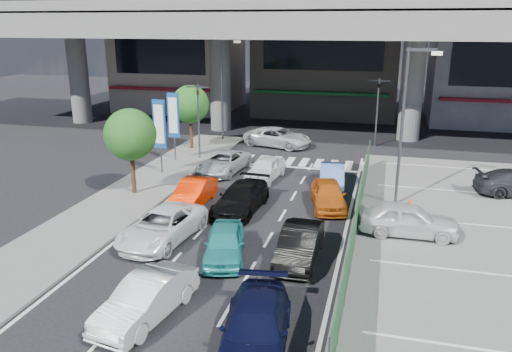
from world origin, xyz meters
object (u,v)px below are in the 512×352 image
(wagon_silver_front_left, at_px, (224,162))
(crossing_wagon_silver, at_px, (278,137))
(hatch_white_back_mid, at_px, (146,299))
(sedan_black_mid, at_px, (241,198))
(street_lamp_right, at_px, (407,115))
(tree_near, at_px, (130,135))
(signboard_near, at_px, (159,126))
(taxi_teal_mid, at_px, (225,243))
(traffic_light_right, at_px, (378,95))
(tree_far, at_px, (190,104))
(sedan_white_front_mid, at_px, (265,169))
(kei_truck_front_right, at_px, (332,176))
(traffic_light_left, at_px, (198,103))
(traffic_cone, at_px, (410,204))
(signboard_far, at_px, (173,117))
(parked_sedan_white, at_px, (409,219))
(taxi_orange_right, at_px, (328,195))
(taxi_orange_left, at_px, (193,193))
(sedan_white_mid_left, at_px, (162,226))
(hatch_black_mid_right, at_px, (299,245))
(minivan_navy_back, at_px, (255,328))
(street_lamp_left, at_px, (224,81))

(wagon_silver_front_left, xyz_separation_m, crossing_wagon_silver, (1.84, 7.68, 0.07))
(hatch_white_back_mid, distance_m, sedan_black_mid, 9.94)
(street_lamp_right, relative_size, tree_near, 1.67)
(signboard_near, bearing_deg, taxi_teal_mid, -53.54)
(traffic_light_right, xyz_separation_m, sedan_black_mid, (-6.05, -15.93, -3.25))
(tree_far, distance_m, hatch_white_back_mid, 22.66)
(hatch_white_back_mid, relative_size, sedan_white_front_mid, 1.05)
(kei_truck_front_right, bearing_deg, wagon_silver_front_left, 164.61)
(traffic_light_left, relative_size, traffic_cone, 6.84)
(traffic_light_left, xyz_separation_m, signboard_far, (-1.40, -1.01, -0.87))
(street_lamp_right, xyz_separation_m, wagon_silver_front_left, (-10.73, 3.35, -4.12))
(street_lamp_right, height_order, parked_sedan_white, street_lamp_right)
(signboard_near, height_order, taxi_orange_right, signboard_near)
(taxi_orange_left, relative_size, kei_truck_front_right, 1.03)
(crossing_wagon_silver, bearing_deg, traffic_light_left, 152.21)
(sedan_black_mid, bearing_deg, taxi_teal_mid, -77.37)
(taxi_orange_right, bearing_deg, sedan_black_mid, -171.77)
(traffic_light_right, height_order, sedan_white_mid_left, traffic_light_right)
(signboard_near, height_order, hatch_black_mid_right, signboard_near)
(minivan_navy_back, bearing_deg, traffic_cone, 61.50)
(street_lamp_left, relative_size, crossing_wagon_silver, 1.54)
(signboard_far, bearing_deg, taxi_orange_left, -60.28)
(sedan_black_mid, relative_size, crossing_wagon_silver, 0.91)
(street_lamp_right, relative_size, sedan_black_mid, 1.68)
(parked_sedan_white, bearing_deg, hatch_black_mid_right, 129.58)
(sedan_white_mid_left, bearing_deg, sedan_black_mid, 68.15)
(sedan_white_mid_left, relative_size, hatch_black_mid_right, 1.19)
(signboard_near, xyz_separation_m, tree_near, (0.20, -3.99, 0.32))
(street_lamp_right, relative_size, tree_far, 1.67)
(traffic_light_left, bearing_deg, signboard_far, -144.30)
(sedan_white_mid_left, bearing_deg, street_lamp_right, 42.06)
(traffic_light_left, relative_size, crossing_wagon_silver, 1.00)
(sedan_white_mid_left, xyz_separation_m, parked_sedan_white, (10.36, 3.23, 0.11))
(traffic_light_left, bearing_deg, taxi_teal_mid, -65.33)
(traffic_cone, bearing_deg, crossing_wagon_silver, 127.93)
(hatch_white_back_mid, height_order, kei_truck_front_right, hatch_white_back_mid)
(hatch_black_mid_right, bearing_deg, taxi_orange_right, 86.54)
(taxi_teal_mid, distance_m, hatch_black_mid_right, 3.00)
(street_lamp_left, relative_size, taxi_teal_mid, 2.08)
(traffic_cone, bearing_deg, taxi_orange_left, -170.95)
(tree_far, distance_m, traffic_cone, 18.39)
(traffic_light_right, relative_size, signboard_near, 1.11)
(street_lamp_right, relative_size, street_lamp_left, 1.00)
(hatch_black_mid_right, relative_size, crossing_wagon_silver, 0.80)
(street_lamp_right, bearing_deg, sedan_black_mid, -159.21)
(street_lamp_right, height_order, hatch_white_back_mid, street_lamp_right)
(taxi_orange_left, bearing_deg, hatch_white_back_mid, -77.72)
(taxi_orange_left, distance_m, parked_sedan_white, 10.78)
(tree_near, bearing_deg, crossing_wagon_silver, 67.92)
(minivan_navy_back, bearing_deg, street_lamp_right, 64.76)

